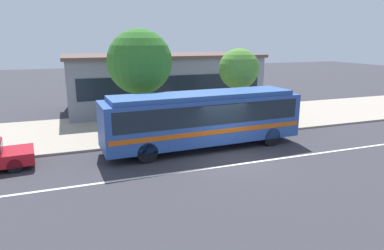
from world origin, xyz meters
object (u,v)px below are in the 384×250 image
Objects in this scene: pedestrian_waiting_near_sign at (135,123)px; street_tree_mid_block at (239,69)px; pedestrian_walking_along_curb at (208,114)px; street_tree_near_stop at (140,62)px; pedestrian_standing_by_tree at (262,110)px; transit_bus at (203,116)px; bus_stop_sign at (249,106)px.

street_tree_mid_block reaches higher than pedestrian_waiting_near_sign.
pedestrian_walking_along_curb is 0.26× the size of street_tree_near_stop.
transit_bus is at bearing -149.79° from pedestrian_standing_by_tree.
bus_stop_sign is 0.50× the size of street_tree_mid_block.
street_tree_near_stop is at bearing 177.81° from street_tree_mid_block.
bus_stop_sign is 7.07m from street_tree_near_stop.
pedestrian_waiting_near_sign is 0.99× the size of pedestrian_walking_along_curb.
pedestrian_standing_by_tree is 0.27× the size of street_tree_near_stop.
bus_stop_sign is 0.40× the size of street_tree_near_stop.
transit_bus is 6.44× the size of pedestrian_standing_by_tree.
bus_stop_sign is at bearing -90.92° from street_tree_mid_block.
pedestrian_waiting_near_sign is (-3.16, 2.52, -0.66)m from transit_bus.
pedestrian_waiting_near_sign is at bearing 174.71° from bus_stop_sign.
street_tree_near_stop reaches higher than pedestrian_walking_along_curb.
pedestrian_walking_along_curb is at bearing 63.14° from transit_bus.
pedestrian_walking_along_curb is at bearing -173.17° from street_tree_mid_block.
bus_stop_sign is (-1.70, -1.32, 0.63)m from pedestrian_standing_by_tree.
transit_bus reaches higher than pedestrian_waiting_near_sign.
street_tree_near_stop is (-4.13, 0.50, 3.29)m from pedestrian_walking_along_curb.
bus_stop_sign is 2.60m from street_tree_mid_block.
street_tree_mid_block reaches higher than pedestrian_walking_along_curb.
transit_bus is 5.19m from street_tree_near_stop.
street_tree_near_stop reaches higher than transit_bus.
bus_stop_sign reaches higher than pedestrian_walking_along_curb.
bus_stop_sign is at bearing 26.31° from transit_bus.
transit_bus is 6.62× the size of pedestrian_waiting_near_sign.
street_tree_mid_block is at bearing 89.08° from bus_stop_sign.
street_tree_near_stop is at bearing 176.47° from pedestrian_standing_by_tree.
pedestrian_standing_by_tree is 2.25m from bus_stop_sign.
pedestrian_walking_along_curb is 5.31m from street_tree_near_stop.
street_tree_near_stop reaches higher than bus_stop_sign.
transit_bus is 1.73× the size of street_tree_near_stop.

